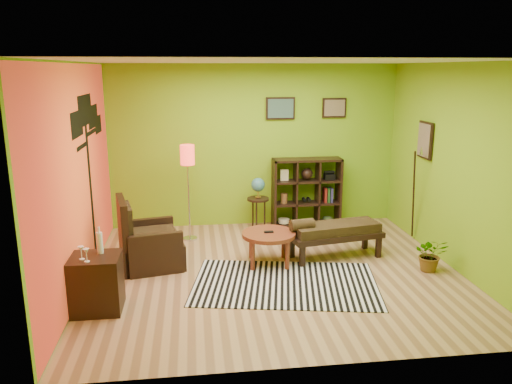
{
  "coord_description": "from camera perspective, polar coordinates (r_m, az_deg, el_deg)",
  "views": [
    {
      "loc": [
        -1.06,
        -6.29,
        2.71
      ],
      "look_at": [
        -0.21,
        0.36,
        1.05
      ],
      "focal_mm": 35.0,
      "sensor_mm": 36.0,
      "label": 1
    }
  ],
  "objects": [
    {
      "name": "bench",
      "position": [
        7.38,
        8.83,
        -4.44
      ],
      "size": [
        1.44,
        0.73,
        0.64
      ],
      "color": "black",
      "rests_on": "ground"
    },
    {
      "name": "armchair",
      "position": [
        7.19,
        -12.35,
        -6.0
      ],
      "size": [
        0.97,
        0.97,
        1.0
      ],
      "color": "black",
      "rests_on": "ground"
    },
    {
      "name": "side_cabinet",
      "position": [
        6.07,
        -17.75,
        -9.87
      ],
      "size": [
        0.55,
        0.5,
        0.97
      ],
      "color": "black",
      "rests_on": "ground"
    },
    {
      "name": "room_shell",
      "position": [
        6.44,
        1.44,
        5.78
      ],
      "size": [
        5.04,
        4.54,
        2.82
      ],
      "color": "#77AD18",
      "rests_on": "ground"
    },
    {
      "name": "ground",
      "position": [
        6.93,
        2.13,
        -9.12
      ],
      "size": [
        5.0,
        5.0,
        0.0
      ],
      "primitive_type": "plane",
      "color": "tan",
      "rests_on": "ground"
    },
    {
      "name": "floor_lamp",
      "position": [
        7.94,
        -7.82,
        3.25
      ],
      "size": [
        0.23,
        0.23,
        1.55
      ],
      "color": "silver",
      "rests_on": "ground"
    },
    {
      "name": "zebra_rug",
      "position": [
        6.58,
        3.36,
        -10.38
      ],
      "size": [
        2.59,
        1.89,
        0.01
      ],
      "primitive_type": "cube",
      "rotation": [
        0.0,
        0.0,
        -0.19
      ],
      "color": "silver",
      "rests_on": "ground"
    },
    {
      "name": "cube_shelf",
      "position": [
        8.81,
        5.88,
        -0.02
      ],
      "size": [
        1.2,
        0.35,
        1.2
      ],
      "color": "black",
      "rests_on": "ground"
    },
    {
      "name": "coffee_table",
      "position": [
        7.07,
        1.47,
        -5.15
      ],
      "size": [
        0.76,
        0.76,
        0.49
      ],
      "color": "maroon",
      "rests_on": "ground"
    },
    {
      "name": "globe_table",
      "position": [
        8.5,
        0.23,
        0.16
      ],
      "size": [
        0.37,
        0.37,
        0.91
      ],
      "color": "black",
      "rests_on": "ground"
    },
    {
      "name": "potted_plant",
      "position": [
        7.31,
        19.3,
        -7.11
      ],
      "size": [
        0.55,
        0.58,
        0.37
      ],
      "primitive_type": "imported",
      "rotation": [
        0.0,
        0.0,
        -0.28
      ],
      "color": "#26661E",
      "rests_on": "ground"
    }
  ]
}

